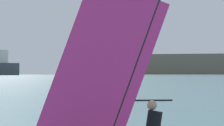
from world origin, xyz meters
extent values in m
cylinder|color=black|center=(-4.61, 0.18, 2.24)|extent=(1.57, 0.40, 4.25)
cube|color=#D8338C|center=(-5.40, 0.01, 1.95)|extent=(2.98, 0.71, 4.29)
cylinder|color=black|center=(-4.75, 0.15, 1.38)|extent=(1.78, 0.43, 0.04)
sphere|color=tan|center=(-4.30, 0.25, 1.28)|extent=(0.22, 0.22, 0.22)
cube|color=#756B56|center=(-137.85, 1089.97, 19.87)|extent=(1097.80, 327.01, 39.74)
camera|label=1|loc=(-3.43, -10.51, 1.97)|focal=79.39mm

